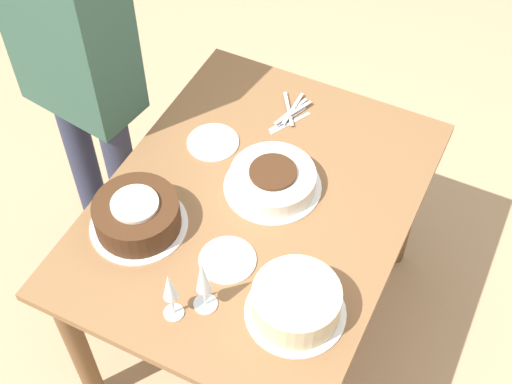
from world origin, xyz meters
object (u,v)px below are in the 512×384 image
wine_glass_far (203,279)px  wine_glass_near (170,289)px  cake_front_chocolate (137,215)px  cake_back_decorated (296,303)px  cake_center_white (273,180)px  person_cutting (75,58)px

wine_glass_far → wine_glass_near: bearing=-46.2°
cake_front_chocolate → cake_back_decorated: cake_front_chocolate is taller
cake_front_chocolate → wine_glass_far: size_ratio=1.42×
cake_back_decorated → wine_glass_far: size_ratio=1.34×
cake_center_white → wine_glass_far: size_ratio=1.48×
cake_front_chocolate → cake_center_white: bearing=136.7°
cake_back_decorated → person_cutting: person_cutting is taller
cake_center_white → wine_glass_far: wine_glass_far is taller
cake_front_chocolate → wine_glass_near: size_ratio=1.57×
cake_front_chocolate → wine_glass_far: wine_glass_far is taller
wine_glass_near → cake_center_white: bearing=174.6°
person_cutting → cake_front_chocolate: bearing=-30.7°
cake_front_chocolate → wine_glass_far: (0.15, 0.32, 0.08)m
cake_center_white → wine_glass_far: 0.49m
cake_front_chocolate → person_cutting: (-0.36, -0.44, 0.18)m
cake_center_white → wine_glass_near: 0.55m
cake_back_decorated → wine_glass_near: bearing=-63.5°
cake_back_decorated → person_cutting: (-0.43, -1.00, 0.17)m
cake_back_decorated → cake_center_white: bearing=-146.7°
cake_back_decorated → wine_glass_near: (0.15, -0.30, 0.08)m
cake_back_decorated → wine_glass_far: 0.27m
wine_glass_near → person_cutting: 0.91m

